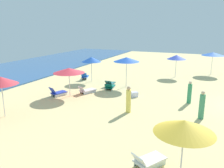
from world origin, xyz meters
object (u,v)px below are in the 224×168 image
(umbrella_5, at_px, (69,70))
(lounge_chair_6_0, at_px, (148,160))
(lounge_chair_1_1, at_px, (110,87))
(umbrella_2, at_px, (177,57))
(umbrella_0, at_px, (91,59))
(umbrella_6, at_px, (184,127))
(umbrella_4, at_px, (213,54))
(beachgoer_2, at_px, (190,93))
(cooler_box_0, at_px, (134,94))
(beachgoer_0, at_px, (202,106))
(umbrella_1, at_px, (127,59))
(lounge_chair_5_0, at_px, (87,90))
(lounge_chair_0_0, at_px, (85,77))
(beachgoer_3, at_px, (128,100))
(lounge_chair_1_0, at_px, (110,83))
(lounge_chair_5_1, at_px, (58,92))
(umbrella_3, at_px, (1,81))

(umbrella_5, xyz_separation_m, lounge_chair_6_0, (-6.57, -7.95, -1.76))
(lounge_chair_1_1, relative_size, umbrella_2, 0.62)
(umbrella_0, bearing_deg, lounge_chair_6_0, -142.88)
(umbrella_6, bearing_deg, umbrella_4, -2.01)
(beachgoer_2, relative_size, cooler_box_0, 3.09)
(lounge_chair_6_0, relative_size, beachgoer_0, 0.88)
(cooler_box_0, bearing_deg, lounge_chair_1_1, 106.40)
(umbrella_1, bearing_deg, lounge_chair_1_1, 143.45)
(umbrella_5, distance_m, lounge_chair_5_0, 2.32)
(lounge_chair_0_0, xyz_separation_m, beachgoer_0, (-6.22, -11.42, 0.53))
(umbrella_5, distance_m, beachgoer_3, 5.64)
(lounge_chair_1_0, relative_size, cooler_box_0, 2.46)
(lounge_chair_5_0, distance_m, umbrella_6, 12.13)
(umbrella_2, xyz_separation_m, umbrella_4, (2.99, -3.47, 0.17))
(cooler_box_0, bearing_deg, lounge_chair_0_0, 102.28)
(cooler_box_0, bearing_deg, umbrella_1, 73.86)
(beachgoer_3, distance_m, cooler_box_0, 3.33)
(umbrella_0, xyz_separation_m, umbrella_1, (-0.57, -3.80, 0.29))
(lounge_chair_0_0, distance_m, umbrella_1, 5.48)
(umbrella_0, height_order, umbrella_5, umbrella_0)
(lounge_chair_1_0, distance_m, umbrella_5, 4.69)
(beachgoer_3, xyz_separation_m, cooler_box_0, (3.20, 0.67, -0.62))
(lounge_chair_5_0, height_order, lounge_chair_5_1, lounge_chair_5_1)
(lounge_chair_0_0, distance_m, umbrella_3, 10.78)
(lounge_chair_5_1, bearing_deg, umbrella_5, -136.94)
(umbrella_0, xyz_separation_m, umbrella_5, (-4.93, -0.75, -0.14))
(lounge_chair_0_0, distance_m, umbrella_6, 17.01)
(umbrella_2, distance_m, umbrella_4, 4.58)
(beachgoer_2, bearing_deg, lounge_chair_1_0, 129.82)
(umbrella_2, xyz_separation_m, umbrella_6, (-17.51, -2.75, 0.10))
(umbrella_1, distance_m, lounge_chair_6_0, 12.17)
(umbrella_5, height_order, lounge_chair_5_0, umbrella_5)
(umbrella_2, height_order, beachgoer_3, umbrella_2)
(lounge_chair_1_1, bearing_deg, lounge_chair_5_1, 39.62)
(cooler_box_0, bearing_deg, lounge_chair_5_0, 140.07)
(lounge_chair_1_0, height_order, lounge_chair_6_0, lounge_chair_6_0)
(umbrella_4, height_order, beachgoer_0, umbrella_4)
(umbrella_5, bearing_deg, umbrella_2, -32.30)
(umbrella_4, distance_m, lounge_chair_5_0, 15.23)
(umbrella_0, relative_size, umbrella_1, 0.91)
(lounge_chair_5_1, distance_m, cooler_box_0, 5.95)
(umbrella_5, relative_size, lounge_chair_5_0, 1.53)
(lounge_chair_5_0, relative_size, lounge_chair_5_1, 1.09)
(umbrella_1, relative_size, cooler_box_0, 5.16)
(lounge_chair_1_1, relative_size, lounge_chair_5_0, 0.94)
(umbrella_2, distance_m, umbrella_3, 17.18)
(lounge_chair_0_0, height_order, umbrella_6, umbrella_6)
(umbrella_2, xyz_separation_m, umbrella_5, (-10.25, 6.48, -0.10))
(lounge_chair_1_1, height_order, umbrella_5, umbrella_5)
(umbrella_2, distance_m, cooler_box_0, 8.89)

